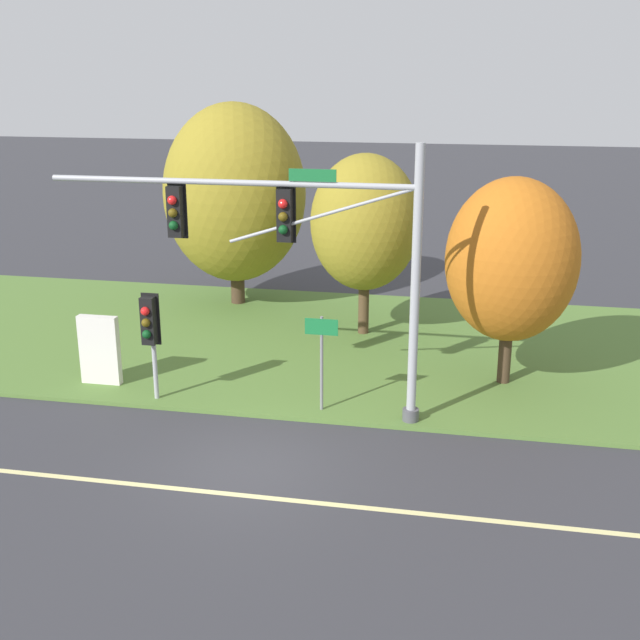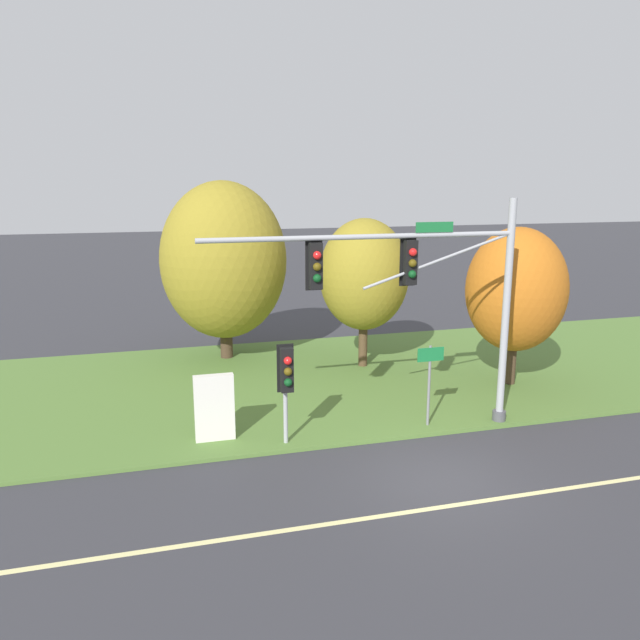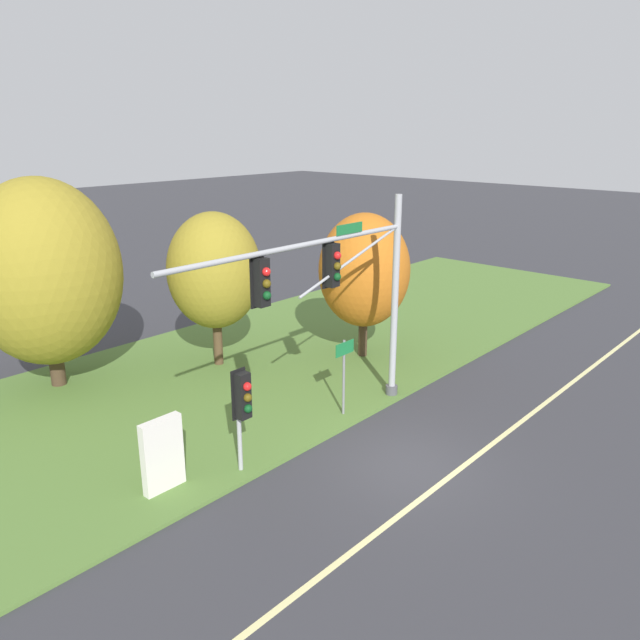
% 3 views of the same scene
% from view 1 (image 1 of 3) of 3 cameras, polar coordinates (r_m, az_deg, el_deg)
% --- Properties ---
extents(ground_plane, '(160.00, 160.00, 0.00)m').
position_cam_1_polar(ground_plane, '(17.80, -5.23, -10.35)').
color(ground_plane, '#333338').
extents(lane_stripe, '(36.00, 0.16, 0.01)m').
position_cam_1_polar(lane_stripe, '(16.80, -6.40, -12.20)').
color(lane_stripe, beige).
rests_on(lane_stripe, ground).
extents(grass_verge, '(48.00, 11.50, 0.10)m').
position_cam_1_polar(grass_verge, '(25.16, -0.00, -1.65)').
color(grass_verge, '#517533').
rests_on(grass_verge, ground).
extents(traffic_signal_mast, '(9.05, 0.49, 6.64)m').
position_cam_1_polar(traffic_signal_mast, '(18.79, -0.97, 5.43)').
color(traffic_signal_mast, '#9EA0A5').
rests_on(traffic_signal_mast, grass_verge).
extents(pedestrian_signal_near_kerb, '(0.46, 0.55, 2.84)m').
position_cam_1_polar(pedestrian_signal_near_kerb, '(20.52, -12.03, -0.42)').
color(pedestrian_signal_near_kerb, '#9EA0A5').
rests_on(pedestrian_signal_near_kerb, grass_verge).
extents(route_sign_post, '(0.82, 0.08, 2.44)m').
position_cam_1_polar(route_sign_post, '(19.67, 0.11, -2.11)').
color(route_sign_post, slate).
rests_on(route_sign_post, grass_verge).
extents(tree_nearest_road, '(5.00, 5.00, 7.13)m').
position_cam_1_polar(tree_nearest_road, '(28.68, -6.08, 8.94)').
color(tree_nearest_road, '#423021').
rests_on(tree_nearest_road, grass_verge).
extents(tree_left_of_mast, '(3.41, 3.41, 5.74)m').
position_cam_1_polar(tree_left_of_mast, '(25.14, 3.22, 6.91)').
color(tree_left_of_mast, '#4C3823').
rests_on(tree_left_of_mast, grass_verge).
extents(tree_behind_signpost, '(3.47, 3.47, 5.58)m').
position_cam_1_polar(tree_behind_signpost, '(21.56, 13.48, 4.15)').
color(tree_behind_signpost, '#423021').
rests_on(tree_behind_signpost, grass_verge).
extents(info_kiosk, '(1.10, 0.24, 1.90)m').
position_cam_1_polar(info_kiosk, '(22.38, -15.39, -2.08)').
color(info_kiosk, silver).
rests_on(info_kiosk, grass_verge).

